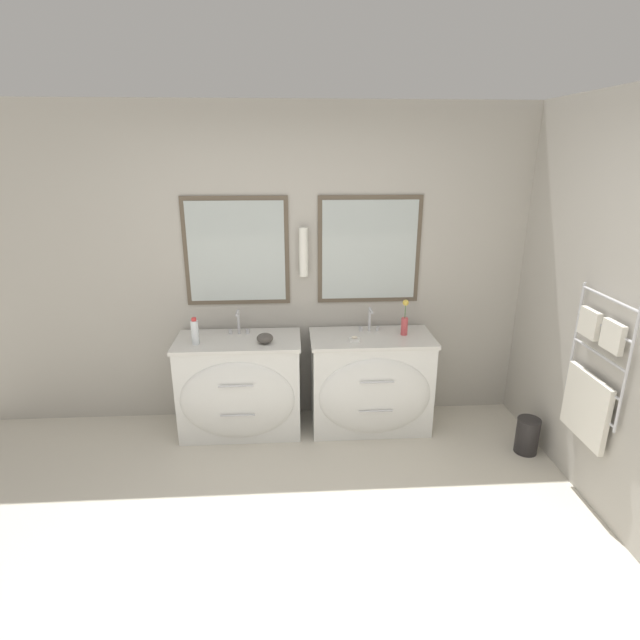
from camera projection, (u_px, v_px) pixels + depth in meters
ground_plane at (301, 584)px, 2.71m from camera, size 16.00×16.00×0.00m
wall_back at (294, 269)px, 4.12m from camera, size 5.46×0.15×2.60m
wall_right at (599, 305)px, 3.22m from camera, size 0.13×3.87×2.60m
vanity_left at (240, 386)px, 4.06m from camera, size 1.00×0.56×0.81m
vanity_right at (371, 383)px, 4.13m from camera, size 1.00×0.56×0.81m
faucet_left at (238, 323)px, 4.05m from camera, size 0.17×0.13×0.20m
faucet_right at (370, 320)px, 4.11m from camera, size 0.17×0.13×0.20m
toiletry_bottle at (195, 332)px, 3.84m from camera, size 0.06×0.06×0.22m
amenity_bowl at (265, 338)px, 3.88m from camera, size 0.13×0.13×0.08m
flower_vase at (405, 321)px, 4.03m from camera, size 0.05×0.05×0.30m
soap_dish at (354, 339)px, 3.92m from camera, size 0.08×0.06×0.04m
waste_bin at (527, 435)px, 3.86m from camera, size 0.18×0.18×0.29m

